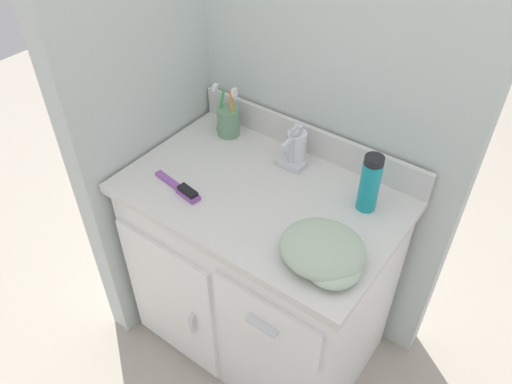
{
  "coord_description": "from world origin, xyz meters",
  "views": [
    {
      "loc": [
        0.66,
        -0.92,
        1.74
      ],
      "look_at": [
        0.0,
        -0.03,
        0.77
      ],
      "focal_mm": 35.0,
      "sensor_mm": 36.0,
      "label": 1
    }
  ],
  "objects_px": {
    "soap_dispenser": "(296,147)",
    "hand_towel": "(325,253)",
    "shaving_cream_can": "(370,183)",
    "toothbrush_cup": "(228,121)",
    "hairbrush": "(182,189)"
  },
  "relations": [
    {
      "from": "hand_towel",
      "to": "shaving_cream_can",
      "type": "bearing_deg",
      "value": 92.18
    },
    {
      "from": "hairbrush",
      "to": "shaving_cream_can",
      "type": "bearing_deg",
      "value": 38.17
    },
    {
      "from": "hairbrush",
      "to": "hand_towel",
      "type": "bearing_deg",
      "value": 10.71
    },
    {
      "from": "soap_dispenser",
      "to": "shaving_cream_can",
      "type": "height_order",
      "value": "shaving_cream_can"
    },
    {
      "from": "soap_dispenser",
      "to": "hairbrush",
      "type": "xyz_separation_m",
      "value": [
        -0.19,
        -0.33,
        -0.05
      ]
    },
    {
      "from": "toothbrush_cup",
      "to": "soap_dispenser",
      "type": "relative_size",
      "value": 1.32
    },
    {
      "from": "shaving_cream_can",
      "to": "toothbrush_cup",
      "type": "bearing_deg",
      "value": 174.38
    },
    {
      "from": "soap_dispenser",
      "to": "hand_towel",
      "type": "bearing_deg",
      "value": -46.95
    },
    {
      "from": "hairbrush",
      "to": "hand_towel",
      "type": "xyz_separation_m",
      "value": [
        0.49,
        0.02,
        0.02
      ]
    },
    {
      "from": "soap_dispenser",
      "to": "hand_towel",
      "type": "distance_m",
      "value": 0.43
    },
    {
      "from": "toothbrush_cup",
      "to": "shaving_cream_can",
      "type": "height_order",
      "value": "toothbrush_cup"
    },
    {
      "from": "toothbrush_cup",
      "to": "soap_dispenser",
      "type": "xyz_separation_m",
      "value": [
        0.27,
        0.01,
        0.01
      ]
    },
    {
      "from": "soap_dispenser",
      "to": "shaving_cream_can",
      "type": "relative_size",
      "value": 0.79
    },
    {
      "from": "shaving_cream_can",
      "to": "hairbrush",
      "type": "bearing_deg",
      "value": -150.5
    },
    {
      "from": "shaving_cream_can",
      "to": "hairbrush",
      "type": "xyz_separation_m",
      "value": [
        -0.48,
        -0.27,
        -0.08
      ]
    }
  ]
}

